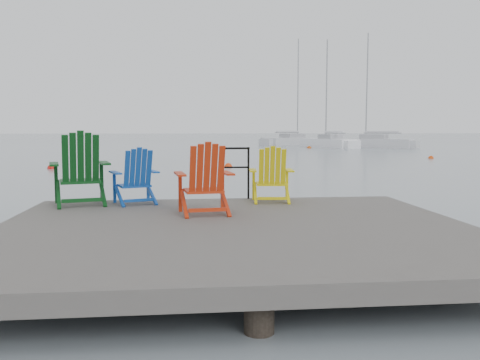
{
  "coord_description": "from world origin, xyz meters",
  "views": [
    {
      "loc": [
        -0.59,
        -6.29,
        1.71
      ],
      "look_at": [
        0.3,
        2.23,
        0.85
      ],
      "focal_mm": 38.0,
      "sensor_mm": 36.0,
      "label": 1
    }
  ],
  "objects": [
    {
      "name": "chair_red",
      "position": [
        -0.34,
        0.87,
        1.01
      ],
      "size": [
        0.87,
        0.81,
        1.01
      ],
      "rotation": [
        0.0,
        0.0,
        0.12
      ],
      "color": "#BA2A0D",
      "rests_on": "dock"
    },
    {
      "name": "dock",
      "position": [
        0.0,
        0.0,
        0.35
      ],
      "size": [
        6.0,
        5.0,
        1.4
      ],
      "color": "#2B2926",
      "rests_on": "ground"
    },
    {
      "name": "ground",
      "position": [
        0.0,
        0.0,
        0.0
      ],
      "size": [
        400.0,
        400.0,
        0.0
      ],
      "primitive_type": "plane",
      "color": "slate",
      "rests_on": "ground"
    },
    {
      "name": "buoy_a",
      "position": [
        1.27,
        16.75,
        0.0
      ],
      "size": [
        0.35,
        0.35,
        0.35
      ],
      "primitive_type": "sphere",
      "color": "red",
      "rests_on": "ground"
    },
    {
      "name": "chair_green",
      "position": [
        -2.28,
        1.95,
        1.08
      ],
      "size": [
        1.06,
        1.01,
        1.15
      ],
      "rotation": [
        0.0,
        0.0,
        0.26
      ],
      "color": "#0A3C13",
      "rests_on": "dock"
    },
    {
      "name": "sailboat_far",
      "position": [
        16.7,
        40.47,
        0.36
      ],
      "size": [
        7.41,
        6.6,
        10.97
      ],
      "rotation": [
        0.0,
        0.0,
        0.88
      ],
      "color": "silver",
      "rests_on": "ground"
    },
    {
      "name": "handrail",
      "position": [
        0.25,
        2.45,
        1.04
      ],
      "size": [
        0.48,
        0.04,
        0.9
      ],
      "color": "black",
      "rests_on": "dock"
    },
    {
      "name": "chair_yellow",
      "position": [
        0.8,
        1.98,
        0.96
      ],
      "size": [
        0.77,
        0.72,
        0.91
      ],
      "rotation": [
        0.0,
        0.0,
        -0.1
      ],
      "color": "#D7C60B",
      "rests_on": "dock"
    },
    {
      "name": "buoy_d",
      "position": [
        10.39,
        38.7,
        0.0
      ],
      "size": [
        0.4,
        0.4,
        0.4
      ],
      "primitive_type": "sphere",
      "color": "#C0460B",
      "rests_on": "ground"
    },
    {
      "name": "buoy_b",
      "position": [
        -6.47,
        16.41,
        0.0
      ],
      "size": [
        0.36,
        0.36,
        0.36
      ],
      "primitive_type": "sphere",
      "color": "red",
      "rests_on": "ground"
    },
    {
      "name": "sailboat_near",
      "position": [
        12.75,
        40.93,
        0.36
      ],
      "size": [
        4.07,
        7.68,
        10.4
      ],
      "rotation": [
        0.0,
        0.0,
        0.3
      ],
      "color": "white",
      "rests_on": "ground"
    },
    {
      "name": "buoy_c",
      "position": [
        13.63,
        22.1,
        0.0
      ],
      "size": [
        0.32,
        0.32,
        0.32
      ],
      "primitive_type": "sphere",
      "color": "#D8430C",
      "rests_on": "ground"
    },
    {
      "name": "chair_blue",
      "position": [
        -1.42,
        1.99,
        0.95
      ],
      "size": [
        0.86,
        0.82,
        0.9
      ],
      "rotation": [
        0.0,
        0.0,
        0.34
      ],
      "color": "#0F429F",
      "rests_on": "dock"
    },
    {
      "name": "sailboat_mid",
      "position": [
        11.23,
        48.98,
        0.36
      ],
      "size": [
        8.19,
        6.96,
        11.83
      ],
      "rotation": [
        0.0,
        0.0,
        -0.92
      ],
      "color": "silver",
      "rests_on": "ground"
    }
  ]
}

